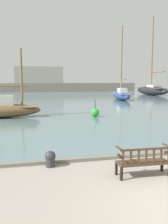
{
  "coord_description": "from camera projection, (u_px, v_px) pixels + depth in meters",
  "views": [
    {
      "loc": [
        -3.65,
        -4.68,
        2.86
      ],
      "look_at": [
        -0.09,
        10.0,
        1.0
      ],
      "focal_mm": 40.0,
      "sensor_mm": 36.0,
      "label": 1
    }
  ],
  "objects": [
    {
      "name": "sailboat_distant_harbor",
      "position": [
        121.0,
        95.0,
        37.85
      ],
      "size": [
        3.31,
        9.87,
        10.99
      ],
      "color": "navy",
      "rests_on": "harbor_water"
    },
    {
      "name": "harbor_water",
      "position": [
        43.0,
        96.0,
        48.15
      ],
      "size": [
        100.0,
        80.0,
        0.08
      ],
      "primitive_type": "cube",
      "color": "slate",
      "rests_on": "ground"
    },
    {
      "name": "far_breakwater",
      "position": [
        38.0,
        84.0,
        64.95
      ],
      "size": [
        53.62,
        2.4,
        6.66
      ],
      "color": "slate",
      "rests_on": "ground"
    },
    {
      "name": "mooring_bollard",
      "position": [
        50.0,
        158.0,
        8.38
      ],
      "size": [
        0.37,
        0.37,
        0.55
      ],
      "color": "#2D2D33",
      "rests_on": "ground"
    },
    {
      "name": "quay_edge_kerb",
      "position": [
        125.0,
        156.0,
        9.42
      ],
      "size": [
        40.0,
        0.3,
        0.12
      ],
      "primitive_type": "cube",
      "color": "slate",
      "rests_on": "ground"
    },
    {
      "name": "channel_buoy",
      "position": [
        95.0,
        113.0,
        19.62
      ],
      "size": [
        0.66,
        0.66,
        1.36
      ],
      "color": "green",
      "rests_on": "harbor_water"
    },
    {
      "name": "sailboat_mid_port",
      "position": [
        152.0,
        90.0,
        50.69
      ],
      "size": [
        3.35,
        13.74,
        15.42
      ],
      "color": "black",
      "rests_on": "harbor_water"
    },
    {
      "name": "park_bench",
      "position": [
        143.0,
        161.0,
        7.53
      ],
      "size": [
        1.62,
        0.57,
        0.92
      ],
      "color": "black",
      "rests_on": "ground"
    }
  ]
}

